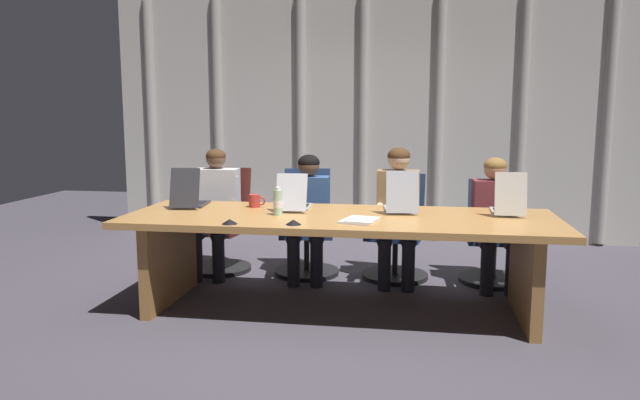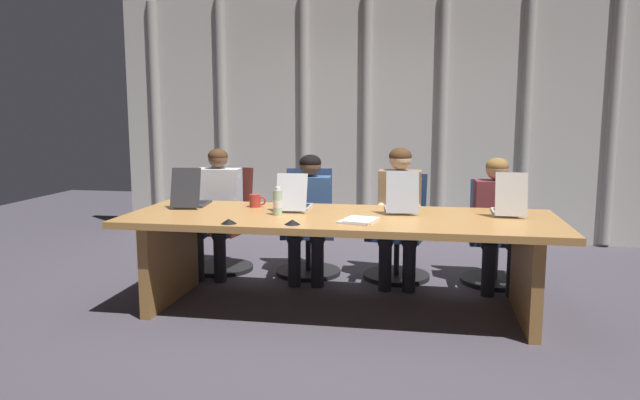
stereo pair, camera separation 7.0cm
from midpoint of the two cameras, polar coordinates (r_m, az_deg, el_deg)
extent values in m
plane|color=#47424C|center=(4.63, 2.25, -10.44)|extent=(12.25, 12.25, 0.00)
cube|color=#B77F42|center=(4.45, 2.30, -1.81)|extent=(3.20, 1.11, 0.05)
cube|color=black|center=(4.47, 2.30, -2.63)|extent=(2.72, 0.10, 0.06)
cube|color=olive|center=(4.89, -13.69, -5.49)|extent=(0.08, 0.94, 0.68)
cube|color=olive|center=(4.56, 19.49, -6.75)|extent=(0.08, 0.94, 0.68)
cube|color=beige|center=(7.09, 5.31, 7.79)|extent=(6.12, 0.10, 2.85)
cylinder|color=#A39E96|center=(7.74, -15.18, 7.58)|extent=(0.12, 0.12, 2.79)
cylinder|color=#A39E96|center=(7.42, -9.11, 7.74)|extent=(0.12, 0.12, 2.79)
cylinder|color=#A39E96|center=(7.15, -1.27, 7.83)|extent=(0.12, 0.12, 2.79)
cylinder|color=#A39E96|center=(7.05, 4.72, 7.79)|extent=(0.12, 0.12, 2.79)
cylinder|color=#A39E96|center=(7.02, 11.84, 7.64)|extent=(0.12, 0.12, 2.79)
cylinder|color=#A39E96|center=(7.11, 19.31, 7.36)|extent=(0.12, 0.12, 2.79)
cylinder|color=#A39E96|center=(7.31, 26.41, 6.97)|extent=(0.12, 0.12, 2.79)
cube|color=#2D2D33|center=(5.06, -11.60, -0.36)|extent=(0.27, 0.36, 0.02)
cube|color=black|center=(5.08, -11.53, -0.20)|extent=(0.22, 0.21, 0.00)
cube|color=#2D2D33|center=(4.83, -12.33, 1.16)|extent=(0.24, 0.13, 0.31)
cube|color=black|center=(4.83, -12.31, 1.19)|extent=(0.22, 0.11, 0.28)
cube|color=#BCBCC1|center=(4.80, -1.87, -0.65)|extent=(0.25, 0.33, 0.02)
cube|color=black|center=(4.82, -1.83, -0.49)|extent=(0.21, 0.18, 0.00)
cube|color=#BCBCC1|center=(4.57, -2.30, 0.75)|extent=(0.24, 0.13, 0.28)
cube|color=black|center=(4.57, -2.29, 0.79)|extent=(0.22, 0.11, 0.25)
cube|color=#A8ADB7|center=(4.72, 8.13, -0.89)|extent=(0.27, 0.36, 0.02)
cube|color=black|center=(4.74, 8.11, -0.72)|extent=(0.22, 0.20, 0.00)
cube|color=#A8ADB7|center=(4.49, 8.34, 0.75)|extent=(0.25, 0.11, 0.31)
cube|color=black|center=(4.50, 8.34, 0.78)|extent=(0.22, 0.10, 0.28)
cube|color=beige|center=(4.77, 17.89, -1.12)|extent=(0.24, 0.34, 0.02)
cube|color=black|center=(4.79, 17.87, -0.95)|extent=(0.20, 0.19, 0.00)
cube|color=beige|center=(4.54, 18.25, 0.52)|extent=(0.23, 0.09, 0.31)
cube|color=black|center=(4.55, 18.24, 0.54)|extent=(0.20, 0.07, 0.28)
cube|color=#511E19|center=(5.73, -9.12, -2.64)|extent=(0.55, 0.55, 0.08)
cube|color=#511E19|center=(5.87, -8.15, 0.61)|extent=(0.45, 0.19, 0.52)
cylinder|color=#262628|center=(5.77, -9.07, -4.63)|extent=(0.05, 0.05, 0.33)
cylinder|color=black|center=(5.82, -9.03, -6.40)|extent=(0.60, 0.60, 0.04)
cube|color=navy|center=(5.51, -0.77, -2.96)|extent=(0.54, 0.54, 0.08)
cube|color=navy|center=(5.68, -0.68, 0.43)|extent=(0.44, 0.18, 0.52)
cylinder|color=#262628|center=(5.56, -0.77, -5.03)|extent=(0.05, 0.05, 0.33)
cylinder|color=black|center=(5.60, -0.77, -6.87)|extent=(0.60, 0.60, 0.04)
cube|color=navy|center=(5.43, 7.74, -3.23)|extent=(0.55, 0.55, 0.08)
cube|color=navy|center=(5.59, 8.27, 0.05)|extent=(0.45, 0.19, 0.49)
cylinder|color=#262628|center=(5.47, 7.70, -5.33)|extent=(0.05, 0.05, 0.33)
cylinder|color=black|center=(5.52, 7.66, -7.19)|extent=(0.60, 0.60, 0.04)
cube|color=navy|center=(5.46, 16.86, -3.44)|extent=(0.48, 0.48, 0.08)
cube|color=navy|center=(5.63, 16.71, -0.37)|extent=(0.43, 0.11, 0.45)
cylinder|color=#262628|center=(5.51, 16.77, -5.52)|extent=(0.05, 0.05, 0.33)
cylinder|color=black|center=(5.55, 16.69, -7.37)|extent=(0.60, 0.60, 0.04)
cube|color=silver|center=(5.66, -9.29, 0.34)|extent=(0.42, 0.25, 0.53)
sphere|color=brown|center=(5.62, -9.38, 3.95)|extent=(0.18, 0.18, 0.18)
ellipsoid|color=#472D19|center=(5.62, -9.39, 4.18)|extent=(0.19, 0.19, 0.14)
cylinder|color=silver|center=(5.61, -7.59, 1.05)|extent=(0.08, 0.14, 0.27)
cylinder|color=brown|center=(5.43, -8.08, -0.46)|extent=(0.09, 0.30, 0.06)
cylinder|color=silver|center=(5.70, -11.00, 1.09)|extent=(0.08, 0.14, 0.27)
cylinder|color=brown|center=(5.52, -11.59, -0.40)|extent=(0.09, 0.30, 0.06)
cylinder|color=#262833|center=(5.50, -8.75, -2.99)|extent=(0.16, 0.41, 0.13)
cylinder|color=#262833|center=(5.37, -9.18, -5.51)|extent=(0.11, 0.11, 0.43)
cylinder|color=#262833|center=(5.55, -10.75, -2.93)|extent=(0.16, 0.41, 0.13)
cylinder|color=#262833|center=(5.42, -11.23, -5.42)|extent=(0.11, 0.11, 0.43)
cube|color=#335184|center=(5.44, -0.55, -0.18)|extent=(0.38, 0.25, 0.47)
sphere|color=brown|center=(5.40, -0.55, 3.34)|extent=(0.19, 0.19, 0.19)
ellipsoid|color=black|center=(5.40, -0.55, 3.60)|extent=(0.20, 0.20, 0.15)
cylinder|color=#335184|center=(5.42, 1.06, 0.25)|extent=(0.08, 0.14, 0.27)
cylinder|color=brown|center=(5.24, 0.89, -1.34)|extent=(0.09, 0.30, 0.06)
cylinder|color=#335184|center=(5.45, -2.15, 0.29)|extent=(0.08, 0.14, 0.27)
cylinder|color=brown|center=(5.27, -2.43, -1.29)|extent=(0.09, 0.30, 0.06)
cylinder|color=#262833|center=(5.28, 0.32, -3.35)|extent=(0.16, 0.41, 0.13)
cylinder|color=#262833|center=(5.16, 0.15, -5.98)|extent=(0.11, 0.11, 0.43)
cylinder|color=#262833|center=(5.30, -1.84, -3.31)|extent=(0.16, 0.41, 0.13)
cylinder|color=#262833|center=(5.18, -2.07, -5.93)|extent=(0.11, 0.11, 0.43)
cube|color=olive|center=(5.35, 7.98, -0.04)|extent=(0.38, 0.23, 0.54)
sphere|color=beige|center=(5.31, 8.06, 3.93)|extent=(0.20, 0.20, 0.20)
ellipsoid|color=#472D19|center=(5.31, 8.07, 4.19)|extent=(0.20, 0.20, 0.15)
cylinder|color=olive|center=(5.34, 9.67, 0.75)|extent=(0.07, 0.14, 0.27)
cylinder|color=beige|center=(5.15, 9.66, -0.85)|extent=(0.07, 0.30, 0.06)
cylinder|color=olive|center=(5.35, 6.32, 0.83)|extent=(0.07, 0.14, 0.27)
cylinder|color=beige|center=(5.16, 6.18, -0.77)|extent=(0.07, 0.30, 0.06)
cylinder|color=#262833|center=(5.21, 8.97, -3.63)|extent=(0.14, 0.40, 0.13)
cylinder|color=#262833|center=(5.08, 8.91, -6.31)|extent=(0.11, 0.11, 0.43)
cylinder|color=#262833|center=(5.21, 6.77, -3.58)|extent=(0.14, 0.40, 0.13)
cylinder|color=#262833|center=(5.08, 6.64, -6.26)|extent=(0.11, 0.11, 0.43)
cube|color=brown|center=(5.39, 16.79, -0.65)|extent=(0.37, 0.24, 0.46)
sphere|color=tan|center=(5.35, 16.94, 2.87)|extent=(0.19, 0.19, 0.19)
ellipsoid|color=olive|center=(5.35, 16.95, 3.13)|extent=(0.20, 0.20, 0.14)
cylinder|color=brown|center=(5.42, 18.38, -0.23)|extent=(0.08, 0.14, 0.27)
cylinder|color=tan|center=(5.23, 18.77, -1.84)|extent=(0.08, 0.30, 0.06)
cylinder|color=brown|center=(5.36, 15.23, -0.18)|extent=(0.08, 0.14, 0.27)
cylinder|color=tan|center=(5.18, 15.51, -1.80)|extent=(0.08, 0.30, 0.06)
cylinder|color=#262833|center=(5.27, 18.11, -3.82)|extent=(0.15, 0.41, 0.13)
cylinder|color=#262833|center=(5.14, 18.40, -6.47)|extent=(0.11, 0.11, 0.43)
cylinder|color=#262833|center=(5.23, 15.96, -3.81)|extent=(0.15, 0.41, 0.13)
cylinder|color=#262833|center=(5.10, 16.18, -6.48)|extent=(0.11, 0.11, 0.43)
cylinder|color=#ADD1B2|center=(4.45, -3.61, -0.25)|extent=(0.07, 0.07, 0.19)
cylinder|color=white|center=(4.45, -3.61, -0.37)|extent=(0.07, 0.07, 0.06)
cylinder|color=white|center=(4.44, -3.62, 1.11)|extent=(0.04, 0.04, 0.02)
cylinder|color=#B2332D|center=(4.86, -5.83, -0.07)|extent=(0.09, 0.09, 0.10)
torus|color=#B2332D|center=(4.84, -5.18, -0.08)|extent=(0.07, 0.01, 0.07)
cone|color=black|center=(4.16, -8.24, -2.02)|extent=(0.11, 0.11, 0.03)
cone|color=black|center=(4.09, -2.18, -2.12)|extent=(0.11, 0.11, 0.03)
cube|color=silver|center=(4.21, 4.20, -1.97)|extent=(0.29, 0.34, 0.02)
cylinder|color=silver|center=(4.06, 4.00, -2.17)|extent=(0.21, 0.06, 0.01)
camera|label=1|loc=(0.04, -89.56, 0.07)|focal=33.47mm
camera|label=2|loc=(0.04, 90.44, -0.07)|focal=33.47mm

